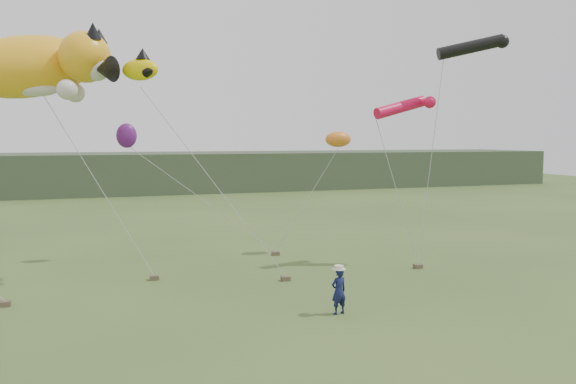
# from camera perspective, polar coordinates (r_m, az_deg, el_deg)

# --- Properties ---
(ground) EXTENTS (120.00, 120.00, 0.00)m
(ground) POSITION_cam_1_polar(r_m,az_deg,el_deg) (18.26, 2.79, -12.30)
(ground) COLOR #385123
(ground) RESTS_ON ground
(headland) EXTENTS (90.00, 13.00, 4.00)m
(headland) POSITION_cam_1_polar(r_m,az_deg,el_deg) (61.09, -15.37, 1.87)
(headland) COLOR #2D3D28
(headland) RESTS_ON ground
(festival_attendant) EXTENTS (0.60, 0.46, 1.48)m
(festival_attendant) POSITION_cam_1_polar(r_m,az_deg,el_deg) (18.12, 5.18, -10.00)
(festival_attendant) COLOR #121743
(festival_attendant) RESTS_ON ground
(sandbag_anchors) EXTENTS (16.32, 5.25, 0.18)m
(sandbag_anchors) POSITION_cam_1_polar(r_m,az_deg,el_deg) (23.06, -4.93, -8.30)
(sandbag_anchors) COLOR brown
(sandbag_anchors) RESTS_ON ground
(cat_kite) EXTENTS (7.12, 3.87, 3.28)m
(cat_kite) POSITION_cam_1_polar(r_m,az_deg,el_deg) (24.80, -23.91, 11.65)
(cat_kite) COLOR #EDA418
(cat_kite) RESTS_ON ground
(fish_kite) EXTENTS (2.74, 1.81, 1.32)m
(fish_kite) POSITION_cam_1_polar(r_m,az_deg,el_deg) (22.77, -16.05, 11.94)
(fish_kite) COLOR yellow
(fish_kite) RESTS_ON ground
(tube_kites) EXTENTS (5.98, 2.04, 3.77)m
(tube_kites) POSITION_cam_1_polar(r_m,az_deg,el_deg) (26.17, 15.68, 11.59)
(tube_kites) COLOR black
(tube_kites) RESTS_ON ground
(misc_kites) EXTENTS (10.91, 2.11, 1.11)m
(misc_kites) POSITION_cam_1_polar(r_m,az_deg,el_deg) (26.56, -4.23, 5.53)
(misc_kites) COLOR orange
(misc_kites) RESTS_ON ground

